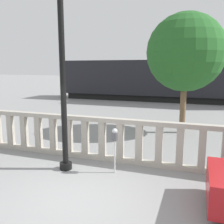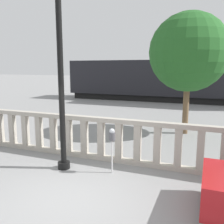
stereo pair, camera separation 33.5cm
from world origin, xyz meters
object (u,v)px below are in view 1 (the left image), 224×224
(train_near, at_px, (219,81))
(train_far, at_px, (195,76))
(tree_left, at_px, (186,53))
(lamppost, at_px, (63,77))
(parking_meter, at_px, (115,137))

(train_near, height_order, train_far, train_near)
(train_far, distance_m, tree_left, 24.18)
(lamppost, relative_size, train_near, 0.19)
(lamppost, xyz_separation_m, train_far, (2.95, 29.61, -0.92))
(parking_meter, height_order, train_near, train_near)
(parking_meter, relative_size, train_far, 0.05)
(train_near, relative_size, train_far, 1.04)
(lamppost, relative_size, train_far, 0.20)
(train_far, bearing_deg, parking_meter, -92.91)
(train_far, relative_size, tree_left, 4.91)
(lamppost, distance_m, tree_left, 6.30)
(train_near, distance_m, tree_left, 11.35)
(lamppost, distance_m, train_far, 29.77)
(lamppost, bearing_deg, tree_left, 61.80)
(train_near, bearing_deg, train_far, 99.55)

